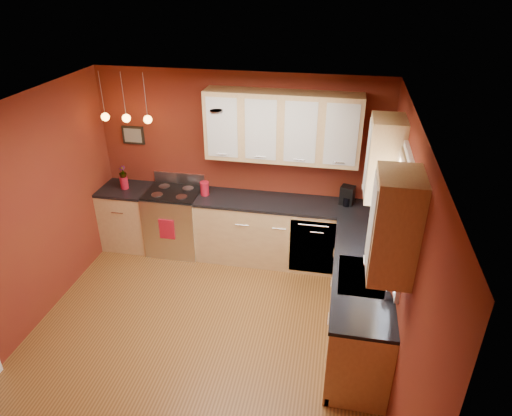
% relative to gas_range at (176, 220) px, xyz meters
% --- Properties ---
extents(floor, '(4.20, 4.20, 0.00)m').
position_rel_gas_range_xyz_m(floor, '(0.92, -1.80, -0.48)').
color(floor, '#8F5C29').
rests_on(floor, ground).
extents(ceiling, '(4.00, 4.20, 0.02)m').
position_rel_gas_range_xyz_m(ceiling, '(0.92, -1.80, 2.12)').
color(ceiling, beige).
rests_on(ceiling, wall_back).
extents(wall_back, '(4.00, 0.02, 2.60)m').
position_rel_gas_range_xyz_m(wall_back, '(0.92, 0.30, 0.82)').
color(wall_back, maroon).
rests_on(wall_back, floor).
extents(wall_left, '(0.02, 4.20, 2.60)m').
position_rel_gas_range_xyz_m(wall_left, '(-1.08, -1.80, 0.82)').
color(wall_left, maroon).
rests_on(wall_left, floor).
extents(wall_right, '(0.02, 4.20, 2.60)m').
position_rel_gas_range_xyz_m(wall_right, '(2.92, -1.80, 0.82)').
color(wall_right, maroon).
rests_on(wall_right, floor).
extents(base_cabinets_back_left, '(0.70, 0.60, 0.90)m').
position_rel_gas_range_xyz_m(base_cabinets_back_left, '(-0.73, -0.00, -0.03)').
color(base_cabinets_back_left, tan).
rests_on(base_cabinets_back_left, floor).
extents(base_cabinets_back_right, '(2.54, 0.60, 0.90)m').
position_rel_gas_range_xyz_m(base_cabinets_back_right, '(1.65, -0.00, -0.03)').
color(base_cabinets_back_right, tan).
rests_on(base_cabinets_back_right, floor).
extents(base_cabinets_right, '(0.60, 2.10, 0.90)m').
position_rel_gas_range_xyz_m(base_cabinets_right, '(2.62, -1.35, -0.03)').
color(base_cabinets_right, tan).
rests_on(base_cabinets_right, floor).
extents(counter_back_left, '(0.70, 0.62, 0.04)m').
position_rel_gas_range_xyz_m(counter_back_left, '(-0.73, -0.00, 0.44)').
color(counter_back_left, black).
rests_on(counter_back_left, base_cabinets_back_left).
extents(counter_back_right, '(2.54, 0.62, 0.04)m').
position_rel_gas_range_xyz_m(counter_back_right, '(1.65, -0.00, 0.44)').
color(counter_back_right, black).
rests_on(counter_back_right, base_cabinets_back_right).
extents(counter_right, '(0.62, 2.10, 0.04)m').
position_rel_gas_range_xyz_m(counter_right, '(2.62, -1.35, 0.44)').
color(counter_right, black).
rests_on(counter_right, base_cabinets_right).
extents(gas_range, '(0.76, 0.64, 1.11)m').
position_rel_gas_range_xyz_m(gas_range, '(0.00, 0.00, 0.00)').
color(gas_range, silver).
rests_on(gas_range, floor).
extents(dishwasher_front, '(0.60, 0.02, 0.80)m').
position_rel_gas_range_xyz_m(dishwasher_front, '(2.02, -0.29, -0.03)').
color(dishwasher_front, silver).
rests_on(dishwasher_front, base_cabinets_back_right).
extents(sink, '(0.50, 0.70, 0.33)m').
position_rel_gas_range_xyz_m(sink, '(2.62, -1.50, 0.43)').
color(sink, gray).
rests_on(sink, counter_right).
extents(window, '(0.06, 1.02, 1.22)m').
position_rel_gas_range_xyz_m(window, '(2.89, -1.50, 1.21)').
color(window, white).
rests_on(window, wall_right).
extents(upper_cabinets_back, '(2.00, 0.35, 0.90)m').
position_rel_gas_range_xyz_m(upper_cabinets_back, '(1.52, 0.12, 1.47)').
color(upper_cabinets_back, tan).
rests_on(upper_cabinets_back, wall_back).
extents(upper_cabinets_right, '(0.35, 1.95, 0.90)m').
position_rel_gas_range_xyz_m(upper_cabinets_right, '(2.75, -1.48, 1.47)').
color(upper_cabinets_right, tan).
rests_on(upper_cabinets_right, wall_right).
extents(wall_picture, '(0.32, 0.03, 0.26)m').
position_rel_gas_range_xyz_m(wall_picture, '(-0.63, 0.28, 1.17)').
color(wall_picture, black).
rests_on(wall_picture, wall_back).
extents(pendant_lights, '(0.71, 0.11, 0.66)m').
position_rel_gas_range_xyz_m(pendant_lights, '(-0.53, -0.05, 1.53)').
color(pendant_lights, gray).
rests_on(pendant_lights, ceiling).
extents(red_canister, '(0.13, 0.13, 0.19)m').
position_rel_gas_range_xyz_m(red_canister, '(0.47, 0.01, 0.56)').
color(red_canister, '#AC1224').
rests_on(red_canister, counter_back_right).
extents(red_vase, '(0.11, 0.11, 0.18)m').
position_rel_gas_range_xyz_m(red_vase, '(-0.72, -0.01, 0.55)').
color(red_vase, '#AC1224').
rests_on(red_vase, counter_back_left).
extents(flowers, '(0.14, 0.14, 0.19)m').
position_rel_gas_range_xyz_m(flowers, '(-0.72, -0.01, 0.71)').
color(flowers, '#AC1224').
rests_on(flowers, red_vase).
extents(coffee_maker, '(0.21, 0.21, 0.26)m').
position_rel_gas_range_xyz_m(coffee_maker, '(2.42, 0.10, 0.58)').
color(coffee_maker, black).
rests_on(coffee_maker, counter_back_right).
extents(soap_pump, '(0.09, 0.09, 0.17)m').
position_rel_gas_range_xyz_m(soap_pump, '(2.84, -1.82, 0.54)').
color(soap_pump, white).
rests_on(soap_pump, counter_right).
extents(dish_towel, '(0.22, 0.02, 0.30)m').
position_rel_gas_range_xyz_m(dish_towel, '(-0.01, -0.33, 0.04)').
color(dish_towel, '#AC1224').
rests_on(dish_towel, gas_range).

